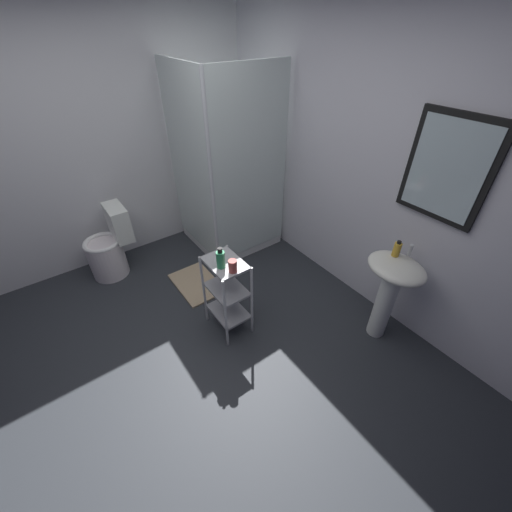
{
  "coord_description": "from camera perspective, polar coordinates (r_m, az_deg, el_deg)",
  "views": [
    {
      "loc": [
        1.65,
        -0.47,
        2.3
      ],
      "look_at": [
        0.18,
        0.61,
        0.91
      ],
      "focal_mm": 22.35,
      "sensor_mm": 36.0,
      "label": 1
    }
  ],
  "objects": [
    {
      "name": "hand_soap_bottle",
      "position": [
        2.66,
        23.91,
        1.13
      ],
      "size": [
        0.06,
        0.06,
        0.13
      ],
      "color": "gold",
      "rests_on": "pedestal_sink"
    },
    {
      "name": "ground_plane",
      "position": [
        2.88,
        -12.53,
        -17.46
      ],
      "size": [
        4.2,
        4.2,
        0.02
      ],
      "primitive_type": "cube",
      "color": "#292D32"
    },
    {
      "name": "toilet",
      "position": [
        3.72,
        -24.7,
        1.24
      ],
      "size": [
        0.37,
        0.49,
        0.76
      ],
      "color": "white",
      "rests_on": "ground_plane"
    },
    {
      "name": "bath_mat",
      "position": [
        3.47,
        -10.57,
        -4.83
      ],
      "size": [
        0.6,
        0.4,
        0.02
      ],
      "primitive_type": "cube",
      "color": "tan",
      "rests_on": "ground_plane"
    },
    {
      "name": "wall_back",
      "position": [
        3.03,
        18.04,
        15.28
      ],
      "size": [
        4.2,
        0.14,
        2.5
      ],
      "color": "silver",
      "rests_on": "ground_plane"
    },
    {
      "name": "rinse_cup",
      "position": [
        2.4,
        -4.19,
        -1.81
      ],
      "size": [
        0.07,
        0.07,
        0.1
      ],
      "primitive_type": "cylinder",
      "color": "#B24742",
      "rests_on": "storage_cart"
    },
    {
      "name": "shower_stall",
      "position": [
        3.78,
        -5.22,
        8.09
      ],
      "size": [
        0.92,
        0.92,
        2.0
      ],
      "color": "white",
      "rests_on": "ground_plane"
    },
    {
      "name": "body_wash_bottle_green",
      "position": [
        2.43,
        -6.35,
        -0.54
      ],
      "size": [
        0.07,
        0.07,
        0.18
      ],
      "color": "#2A8F58",
      "rests_on": "storage_cart"
    },
    {
      "name": "sink_faucet",
      "position": [
        2.7,
        25.85,
        0.89
      ],
      "size": [
        0.03,
        0.03,
        0.1
      ],
      "primitive_type": "cylinder",
      "color": "silver",
      "rests_on": "pedestal_sink"
    },
    {
      "name": "pedestal_sink",
      "position": [
        2.77,
        23.02,
        -4.63
      ],
      "size": [
        0.46,
        0.37,
        0.81
      ],
      "color": "white",
      "rests_on": "ground_plane"
    },
    {
      "name": "wall_left",
      "position": [
        3.68,
        -28.52,
        16.47
      ],
      "size": [
        0.1,
        4.2,
        2.5
      ],
      "primitive_type": "cube",
      "color": "silver",
      "rests_on": "ground_plane"
    },
    {
      "name": "storage_cart",
      "position": [
        2.72,
        -5.21,
        -6.13
      ],
      "size": [
        0.38,
        0.28,
        0.74
      ],
      "color": "silver",
      "rests_on": "ground_plane"
    }
  ]
}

